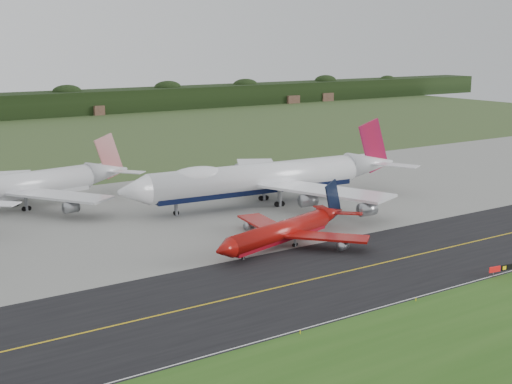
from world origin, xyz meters
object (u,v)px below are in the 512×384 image
at_px(jet_red_737, 286,230).
at_px(taxiway_sign, 501,268).
at_px(jet_ba_747, 266,178).
at_px(jet_star_tail, 18,187).

relative_size(jet_red_737, taxiway_sign, 7.58).
xyz_separation_m(jet_ba_747, jet_red_737, (-16.29, -30.60, -3.56)).
bearing_deg(jet_star_tail, jet_red_737, -59.89).
bearing_deg(jet_star_tail, jet_ba_747, -29.33).
xyz_separation_m(jet_red_737, jet_star_tail, (-34.20, 58.98, 2.32)).
height_order(jet_red_737, jet_star_tail, jet_star_tail).
bearing_deg(jet_red_737, jet_star_tail, 120.11).
height_order(jet_ba_747, jet_star_tail, jet_ba_747).
distance_m(jet_ba_747, jet_star_tail, 57.93).
bearing_deg(taxiway_sign, jet_red_737, 118.86).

